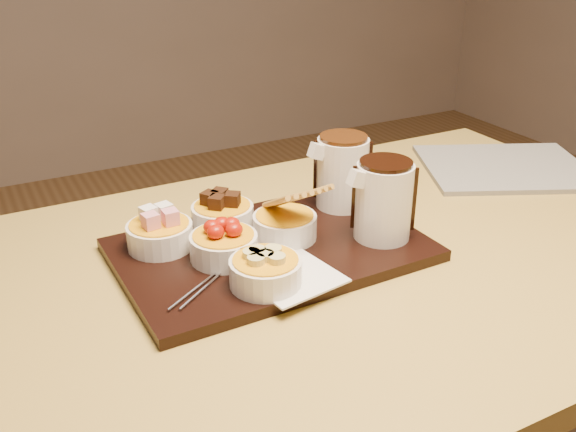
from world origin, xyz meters
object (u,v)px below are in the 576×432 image
pitcher_dark_chocolate (383,201)px  dining_table (345,307)px  bowl_strawberries (224,247)px  newspaper (505,167)px  serving_board (271,250)px  pitcher_milk_chocolate (342,173)px

pitcher_dark_chocolate → dining_table: bearing=173.8°
bowl_strawberries → pitcher_dark_chocolate: (0.25, -0.05, 0.04)m
dining_table → newspaper: size_ratio=3.68×
dining_table → serving_board: 0.16m
dining_table → pitcher_dark_chocolate: 0.19m
serving_board → pitcher_dark_chocolate: (0.17, -0.06, 0.07)m
pitcher_dark_chocolate → pitcher_milk_chocolate: size_ratio=1.00×
dining_table → newspaper: newspaper is taller
dining_table → pitcher_milk_chocolate: (0.07, 0.12, 0.18)m
dining_table → bowl_strawberries: bearing=166.5°
newspaper → pitcher_milk_chocolate: bearing=-151.6°
pitcher_milk_chocolate → bowl_strawberries: bearing=-163.6°
serving_board → bowl_strawberries: size_ratio=4.60×
bowl_strawberries → pitcher_milk_chocolate: (0.25, 0.08, 0.04)m
bowl_strawberries → pitcher_dark_chocolate: pitcher_dark_chocolate is taller
pitcher_dark_chocolate → pitcher_milk_chocolate: (0.01, 0.13, 0.00)m
pitcher_dark_chocolate → newspaper: 0.45m
serving_board → pitcher_milk_chocolate: bearing=21.8°
pitcher_dark_chocolate → newspaper: pitcher_dark_chocolate is taller
dining_table → bowl_strawberries: 0.24m
serving_board → newspaper: (0.59, 0.10, -0.00)m
bowl_strawberries → dining_table: bearing=-13.5°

